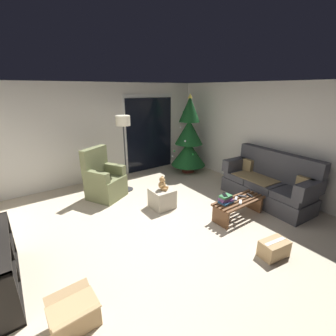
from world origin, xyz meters
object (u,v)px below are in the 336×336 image
remote_graphite (242,196)px  book_stack (226,199)px  cell_phone (225,195)px  teddy_bear_honey (162,184)px  ottoman (162,198)px  remote_black (250,195)px  armchair (104,180)px  remote_white (240,202)px  christmas_tree (189,139)px  coffee_table (239,205)px  remote_silver (236,198)px  cardboard_box_open_near_shelf (74,316)px  cardboard_box_taped_mid_floor (274,248)px  floor_lamp (123,128)px  couch (268,184)px

remote_graphite → book_stack: (-0.45, 0.02, 0.06)m
cell_phone → teddy_bear_honey: size_ratio=0.50×
ottoman → remote_black: bearing=-42.4°
remote_black → armchair: bearing=-33.8°
remote_graphite → cell_phone: (-0.47, 0.04, 0.14)m
remote_white → christmas_tree: size_ratio=0.07×
coffee_table → cell_phone: (-0.31, 0.10, 0.27)m
coffee_table → remote_graphite: size_ratio=7.05×
coffee_table → cell_phone: bearing=162.7°
remote_silver → cardboard_box_open_near_shelf: remote_silver is taller
remote_silver → cardboard_box_taped_mid_floor: bearing=-56.1°
remote_silver → cardboard_box_open_near_shelf: 3.16m
remote_white → remote_graphite: bearing=-95.0°
floor_lamp → cardboard_box_taped_mid_floor: size_ratio=3.95×
remote_black → couch: bearing=-159.2°
ottoman → cardboard_box_open_near_shelf: (-2.16, -1.60, -0.04)m
remote_white → teddy_bear_honey: size_ratio=0.55×
couch → teddy_bear_honey: (-2.03, 1.08, 0.12)m
coffee_table → remote_silver: remote_silver is taller
remote_white → remote_black: size_ratio=1.00×
remote_silver → armchair: (-1.74, 2.26, 0.03)m
ottoman → remote_graphite: bearing=-44.5°
floor_lamp → teddy_bear_honey: size_ratio=6.25×
couch → remote_black: size_ratio=12.76×
book_stack → ottoman: 1.30m
remote_silver → christmas_tree: size_ratio=0.07×
teddy_bear_honey → cardboard_box_taped_mid_floor: size_ratio=0.63×
remote_white → christmas_tree: christmas_tree is taller
floor_lamp → teddy_bear_honey: bearing=-79.7°
couch → cell_phone: (-1.38, 0.02, 0.12)m
armchair → ottoman: size_ratio=2.57×
christmas_tree → cell_phone: bearing=-116.0°
remote_graphite → christmas_tree: size_ratio=0.07×
cell_phone → teddy_bear_honey: teddy_bear_honey is taller
floor_lamp → cardboard_box_open_near_shelf: bearing=-124.7°
couch → book_stack: (-1.37, -0.00, 0.03)m
remote_graphite → couch: bearing=-37.4°
christmas_tree → teddy_bear_honey: christmas_tree is taller
coffee_table → ottoman: bearing=129.8°
coffee_table → remote_black: size_ratio=7.05×
couch → armchair: armchair is taller
armchair → ottoman: 1.41m
cardboard_box_taped_mid_floor → remote_white: bearing=67.5°
remote_white → remote_silver: bearing=-56.1°
remote_graphite → cardboard_box_taped_mid_floor: 1.26m
remote_white → floor_lamp: (-1.11, 2.45, 1.13)m
coffee_table → teddy_bear_honey: 1.53m
remote_graphite → floor_lamp: floor_lamp is taller
book_stack → floor_lamp: floor_lamp is taller
remote_white → teddy_bear_honey: bearing=0.1°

